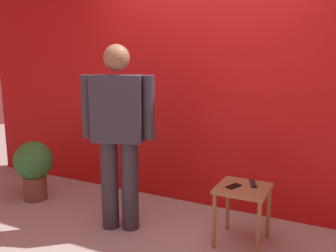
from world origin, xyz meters
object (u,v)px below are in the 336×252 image
standing_person (118,129)px  tv_remote (253,184)px  potted_plant (34,165)px  side_table (243,197)px  cell_phone (234,186)px

standing_person → tv_remote: standing_person is taller
tv_remote → potted_plant: (-2.47, -0.17, -0.13)m
standing_person → side_table: bearing=11.6°
potted_plant → tv_remote: bearing=4.0°
potted_plant → side_table: bearing=2.0°
standing_person → potted_plant: 1.41m
side_table → cell_phone: 0.13m
cell_phone → potted_plant: size_ratio=0.21×
standing_person → potted_plant: standing_person is taller
side_table → cell_phone: cell_phone is taller
cell_phone → tv_remote: tv_remote is taller
cell_phone → potted_plant: bearing=-156.4°
side_table → tv_remote: bearing=55.1°
cell_phone → side_table: bearing=46.8°
standing_person → side_table: 1.28m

